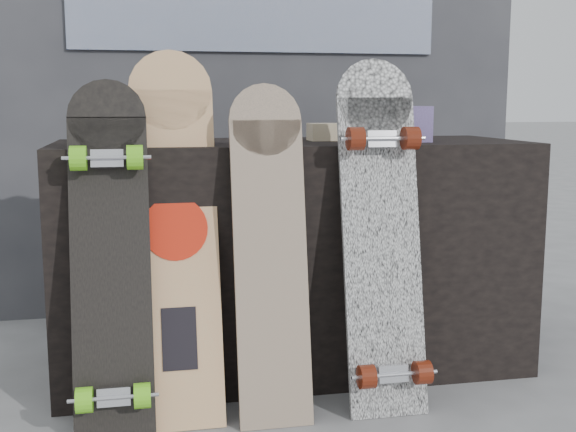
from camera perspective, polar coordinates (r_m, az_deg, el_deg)
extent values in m
plane|color=slate|center=(2.21, 3.07, -15.99)|extent=(60.00, 60.00, 0.00)
cube|color=black|center=(2.55, 0.32, -3.10)|extent=(1.60, 0.60, 0.80)
cube|color=#36363B|center=(3.33, -2.73, 11.83)|extent=(2.40, 0.20, 2.20)
cube|color=#0E2152|center=(3.24, -2.45, 15.47)|extent=(1.60, 0.02, 0.30)
cube|color=#403164|center=(2.42, -9.06, 6.90)|extent=(0.18, 0.12, 0.10)
cube|color=#403164|center=(2.52, 9.31, 7.19)|extent=(0.14, 0.14, 0.12)
cube|color=#D1B78C|center=(2.57, 4.12, 6.65)|extent=(0.22, 0.10, 0.06)
cube|color=#C6B886|center=(2.16, -8.82, -3.14)|extent=(0.25, 0.29, 0.97)
cylinder|color=#C6B886|center=(2.25, -9.29, 9.77)|extent=(0.25, 0.08, 0.25)
cylinder|color=red|center=(2.15, -8.89, -0.98)|extent=(0.19, 0.05, 0.18)
cube|color=black|center=(2.14, -8.57, -9.57)|extent=(0.10, 0.05, 0.18)
cube|color=beige|center=(2.12, -1.34, -4.48)|extent=(0.22, 0.20, 0.88)
cylinder|color=beige|center=(2.15, -1.81, 7.60)|extent=(0.22, 0.06, 0.21)
cube|color=white|center=(2.21, 7.44, -3.12)|extent=(0.24, 0.22, 0.95)
cylinder|color=white|center=(2.26, 6.85, 9.25)|extent=(0.24, 0.07, 0.24)
cube|color=silver|center=(2.20, 8.24, -12.21)|extent=(0.09, 0.04, 0.06)
cylinder|color=#5B1B0D|center=(2.16, 6.22, -12.51)|extent=(0.05, 0.07, 0.07)
cylinder|color=#5B1B0D|center=(2.21, 10.56, -12.05)|extent=(0.05, 0.07, 0.07)
cube|color=silver|center=(2.19, 7.37, 6.01)|extent=(0.09, 0.04, 0.06)
cylinder|color=#5B1B0D|center=(2.15, 5.35, 6.10)|extent=(0.05, 0.07, 0.07)
cylinder|color=#5B1B0D|center=(2.20, 9.66, 6.08)|extent=(0.05, 0.07, 0.07)
cube|color=black|center=(2.11, -13.80, -4.65)|extent=(0.22, 0.23, 0.89)
cylinder|color=black|center=(2.16, -14.13, 7.56)|extent=(0.22, 0.07, 0.22)
cube|color=silver|center=(2.09, -13.60, -13.71)|extent=(0.09, 0.04, 0.06)
cylinder|color=#6BD51E|center=(2.08, -15.79, -13.82)|extent=(0.04, 0.07, 0.07)
cylinder|color=#6BD51E|center=(2.07, -11.44, -13.74)|extent=(0.04, 0.07, 0.07)
cube|color=silver|center=(2.10, -14.10, 4.39)|extent=(0.09, 0.04, 0.06)
cylinder|color=#6BD51E|center=(2.08, -16.24, 4.41)|extent=(0.04, 0.07, 0.07)
cylinder|color=#6BD51E|center=(2.07, -12.00, 4.55)|extent=(0.04, 0.07, 0.07)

